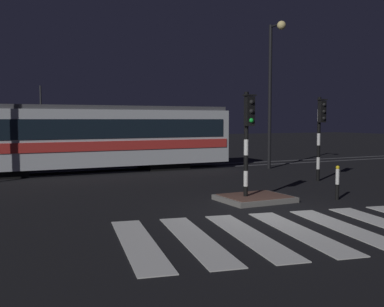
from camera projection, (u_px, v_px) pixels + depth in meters
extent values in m
plane|color=black|center=(269.00, 214.00, 12.66)|extent=(120.00, 120.00, 0.00)
cube|color=#59595E|center=(133.00, 171.00, 22.76)|extent=(80.00, 0.12, 0.03)
cube|color=#59595E|center=(124.00, 169.00, 24.05)|extent=(80.00, 0.12, 0.03)
cube|color=silver|center=(138.00, 243.00, 9.61)|extent=(1.49, 4.31, 0.02)
cube|color=silver|center=(195.00, 239.00, 9.94)|extent=(1.49, 4.31, 0.02)
cube|color=silver|center=(248.00, 235.00, 10.28)|extent=(1.49, 4.31, 0.02)
cube|color=silver|center=(298.00, 232.00, 10.61)|extent=(1.49, 4.31, 0.02)
cube|color=silver|center=(345.00, 228.00, 10.94)|extent=(1.49, 4.31, 0.02)
cube|color=slate|center=(255.00, 199.00, 14.62)|extent=(2.16, 1.75, 0.16)
cube|color=brown|center=(255.00, 196.00, 14.62)|extent=(1.94, 1.57, 0.02)
cylinder|color=black|center=(246.00, 194.00, 14.47)|extent=(0.14, 0.14, 0.49)
cylinder|color=white|center=(246.00, 179.00, 14.43)|extent=(0.14, 0.14, 0.49)
cylinder|color=black|center=(246.00, 163.00, 14.40)|extent=(0.14, 0.14, 0.49)
cylinder|color=white|center=(246.00, 147.00, 14.36)|extent=(0.14, 0.14, 0.49)
cylinder|color=black|center=(246.00, 132.00, 14.32)|extent=(0.14, 0.14, 0.49)
cylinder|color=white|center=(246.00, 116.00, 14.29)|extent=(0.14, 0.14, 0.49)
cylinder|color=black|center=(246.00, 100.00, 14.25)|extent=(0.14, 0.14, 0.49)
cube|color=black|center=(249.00, 111.00, 14.13)|extent=(0.28, 0.20, 0.90)
sphere|color=black|center=(252.00, 102.00, 14.01)|extent=(0.14, 0.14, 0.14)
sphere|color=black|center=(251.00, 111.00, 14.03)|extent=(0.14, 0.14, 0.14)
sphere|color=green|center=(251.00, 120.00, 14.05)|extent=(0.14, 0.14, 0.14)
cube|color=black|center=(250.00, 95.00, 14.09)|extent=(0.36, 0.24, 0.04)
cylinder|color=black|center=(318.00, 175.00, 19.35)|extent=(0.14, 0.14, 0.50)
cylinder|color=white|center=(318.00, 163.00, 19.32)|extent=(0.14, 0.14, 0.50)
cylinder|color=black|center=(318.00, 151.00, 19.28)|extent=(0.14, 0.14, 0.50)
cylinder|color=white|center=(319.00, 139.00, 19.24)|extent=(0.14, 0.14, 0.50)
cylinder|color=black|center=(319.00, 127.00, 19.20)|extent=(0.14, 0.14, 0.50)
cylinder|color=white|center=(319.00, 115.00, 19.17)|extent=(0.14, 0.14, 0.50)
cylinder|color=black|center=(319.00, 103.00, 19.13)|extent=(0.14, 0.14, 0.50)
cube|color=black|center=(322.00, 112.00, 19.00)|extent=(0.28, 0.20, 0.90)
sphere|color=black|center=(324.00, 105.00, 18.88)|extent=(0.14, 0.14, 0.14)
sphere|color=black|center=(324.00, 111.00, 18.90)|extent=(0.14, 0.14, 0.14)
sphere|color=black|center=(324.00, 118.00, 18.93)|extent=(0.14, 0.14, 0.14)
cube|color=black|center=(322.00, 100.00, 18.97)|extent=(0.36, 0.24, 0.04)
cylinder|color=black|center=(270.00, 98.00, 24.01)|extent=(0.18, 0.18, 7.45)
cylinder|color=black|center=(276.00, 25.00, 23.34)|extent=(0.10, 0.90, 0.10)
sphere|color=#F9E08C|center=(281.00, 25.00, 22.94)|extent=(0.44, 0.44, 0.44)
cube|color=silver|center=(88.00, 138.00, 22.37)|extent=(14.43, 2.50, 2.70)
cube|color=red|center=(95.00, 146.00, 21.26)|extent=(14.14, 0.04, 0.44)
cube|color=red|center=(82.00, 144.00, 23.53)|extent=(14.14, 0.04, 0.44)
cube|color=black|center=(94.00, 129.00, 21.21)|extent=(13.71, 0.03, 0.90)
cube|color=#4C4C51|center=(87.00, 108.00, 22.26)|extent=(14.14, 2.30, 0.20)
cylinder|color=#262628|center=(41.00, 96.00, 21.27)|extent=(0.08, 0.08, 1.00)
cube|color=black|center=(163.00, 165.00, 24.24)|extent=(2.20, 2.00, 0.35)
cube|color=black|center=(1.00, 173.00, 20.73)|extent=(2.20, 2.00, 0.35)
sphere|color=#F9F2CC|center=(218.00, 143.00, 25.62)|extent=(0.24, 0.24, 0.24)
cylinder|color=black|center=(337.00, 192.00, 14.84)|extent=(0.12, 0.12, 0.50)
cylinder|color=white|center=(338.00, 177.00, 14.80)|extent=(0.12, 0.12, 0.50)
sphere|color=yellow|center=(338.00, 167.00, 14.78)|extent=(0.12, 0.12, 0.12)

